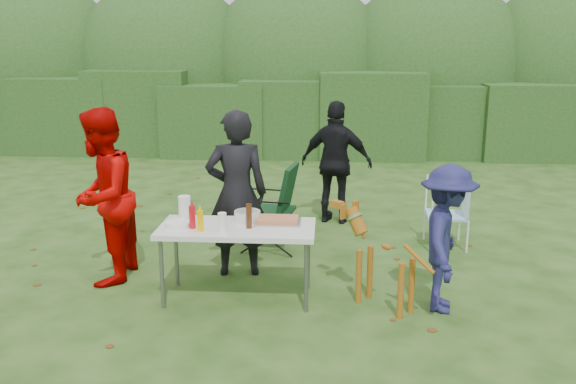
# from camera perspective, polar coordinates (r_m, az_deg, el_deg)

# --- Properties ---
(ground) EXTENTS (80.00, 80.00, 0.00)m
(ground) POSITION_cam_1_polar(r_m,az_deg,el_deg) (5.95, -4.05, -10.67)
(ground) COLOR #1E4211
(hedge_row) EXTENTS (22.00, 1.40, 1.70)m
(hedge_row) POSITION_cam_1_polar(r_m,az_deg,el_deg) (13.47, 0.48, 7.11)
(hedge_row) COLOR #23471C
(hedge_row) RESTS_ON ground
(shrub_backdrop) EXTENTS (20.00, 2.60, 3.20)m
(shrub_backdrop) POSITION_cam_1_polar(r_m,az_deg,el_deg) (14.99, 0.84, 10.70)
(shrub_backdrop) COLOR #3D6628
(shrub_backdrop) RESTS_ON ground
(folding_table) EXTENTS (1.50, 0.70, 0.74)m
(folding_table) POSITION_cam_1_polar(r_m,az_deg,el_deg) (5.91, -4.78, -3.71)
(folding_table) COLOR silver
(folding_table) RESTS_ON ground
(person_cook) EXTENTS (0.71, 0.52, 1.79)m
(person_cook) POSITION_cam_1_polar(r_m,az_deg,el_deg) (6.48, -4.82, -0.15)
(person_cook) COLOR black
(person_cook) RESTS_ON ground
(person_red_jacket) EXTENTS (0.70, 0.89, 1.83)m
(person_red_jacket) POSITION_cam_1_polar(r_m,az_deg,el_deg) (6.56, -17.00, -0.42)
(person_red_jacket) COLOR #B90200
(person_red_jacket) RESTS_ON ground
(person_black_puffy) EXTENTS (1.06, 0.66, 1.69)m
(person_black_puffy) POSITION_cam_1_polar(r_m,az_deg,el_deg) (8.39, 4.55, 2.76)
(person_black_puffy) COLOR black
(person_black_puffy) RESTS_ON ground
(child) EXTENTS (0.69, 0.99, 1.40)m
(child) POSITION_cam_1_polar(r_m,az_deg,el_deg) (5.83, 14.62, -4.26)
(child) COLOR #1E1F51
(child) RESTS_ON ground
(dog) EXTENTS (0.99, 0.94, 0.93)m
(dog) POSITION_cam_1_polar(r_m,az_deg,el_deg) (5.82, 9.11, -6.44)
(dog) COLOR #945715
(dog) RESTS_ON ground
(camping_chair) EXTENTS (0.76, 0.76, 1.06)m
(camping_chair) POSITION_cam_1_polar(r_m,az_deg,el_deg) (7.36, -1.85, -1.34)
(camping_chair) COLOR #0F3317
(camping_chair) RESTS_ON ground
(lawn_chair) EXTENTS (0.55, 0.55, 0.87)m
(lawn_chair) POSITION_cam_1_polar(r_m,az_deg,el_deg) (7.70, 14.61, -1.83)
(lawn_chair) COLOR teal
(lawn_chair) RESTS_ON ground
(food_tray) EXTENTS (0.45, 0.30, 0.02)m
(food_tray) POSITION_cam_1_polar(r_m,az_deg,el_deg) (5.97, -0.97, -2.83)
(food_tray) COLOR #B7B7BA
(food_tray) RESTS_ON folding_table
(focaccia_bread) EXTENTS (0.40, 0.26, 0.04)m
(focaccia_bread) POSITION_cam_1_polar(r_m,az_deg,el_deg) (5.96, -0.98, -2.57)
(focaccia_bread) COLOR #C47749
(focaccia_bread) RESTS_ON food_tray
(mustard_bottle) EXTENTS (0.06, 0.06, 0.20)m
(mustard_bottle) POSITION_cam_1_polar(r_m,az_deg,el_deg) (5.76, -8.21, -2.68)
(mustard_bottle) COLOR #F5BA00
(mustard_bottle) RESTS_ON folding_table
(ketchup_bottle) EXTENTS (0.06, 0.06, 0.22)m
(ketchup_bottle) POSITION_cam_1_polar(r_m,az_deg,el_deg) (5.85, -8.94, -2.33)
(ketchup_bottle) COLOR red
(ketchup_bottle) RESTS_ON folding_table
(beer_bottle) EXTENTS (0.06, 0.06, 0.24)m
(beer_bottle) POSITION_cam_1_polar(r_m,az_deg,el_deg) (5.79, -3.68, -2.25)
(beer_bottle) COLOR #47230F
(beer_bottle) RESTS_ON folding_table
(paper_towel_roll) EXTENTS (0.12, 0.12, 0.26)m
(paper_towel_roll) POSITION_cam_1_polar(r_m,az_deg,el_deg) (6.07, -9.65, -1.57)
(paper_towel_roll) COLOR white
(paper_towel_roll) RESTS_ON folding_table
(cup_stack) EXTENTS (0.08, 0.08, 0.18)m
(cup_stack) POSITION_cam_1_polar(r_m,az_deg,el_deg) (5.72, -6.17, -2.82)
(cup_stack) COLOR white
(cup_stack) RESTS_ON folding_table
(pasta_bowl) EXTENTS (0.26, 0.26, 0.10)m
(pasta_bowl) POSITION_cam_1_polar(r_m,az_deg,el_deg) (6.05, -3.83, -2.24)
(pasta_bowl) COLOR silver
(pasta_bowl) RESTS_ON folding_table
(plate_stack) EXTENTS (0.24, 0.24, 0.05)m
(plate_stack) POSITION_cam_1_polar(r_m,az_deg,el_deg) (5.94, -10.26, -3.00)
(plate_stack) COLOR white
(plate_stack) RESTS_ON folding_table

